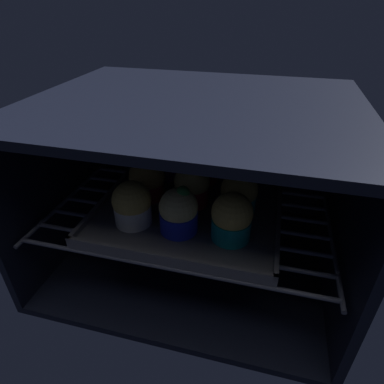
{
  "coord_description": "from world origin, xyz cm",
  "views": [
    {
      "loc": [
        13.67,
        -32.45,
        51.67
      ],
      "look_at": [
        0.0,
        20.49,
        17.52
      ],
      "focal_mm": 30.07,
      "sensor_mm": 36.0,
      "label": 1
    }
  ],
  "objects_px": {
    "muffin_row1_col1": "(192,186)",
    "muffin_row2_col1": "(203,164)",
    "baking_tray": "(192,204)",
    "muffin_row0_col2": "(232,218)",
    "muffin_row2_col0": "(164,160)",
    "muffin_row1_col0": "(147,180)",
    "muffin_row2_col2": "(244,170)",
    "muffin_row0_col0": "(132,204)",
    "muffin_row1_col2": "(239,193)",
    "muffin_row0_col1": "(178,211)"
  },
  "relations": [
    {
      "from": "muffin_row0_col0",
      "to": "muffin_row2_col2",
      "type": "height_order",
      "value": "same"
    },
    {
      "from": "muffin_row0_col2",
      "to": "muffin_row2_col0",
      "type": "height_order",
      "value": "muffin_row0_col2"
    },
    {
      "from": "muffin_row2_col1",
      "to": "muffin_row0_col2",
      "type": "bearing_deg",
      "value": -63.17
    },
    {
      "from": "muffin_row0_col2",
      "to": "muffin_row1_col1",
      "type": "height_order",
      "value": "same"
    },
    {
      "from": "muffin_row0_col2",
      "to": "muffin_row2_col1",
      "type": "relative_size",
      "value": 0.94
    },
    {
      "from": "muffin_row2_col0",
      "to": "baking_tray",
      "type": "bearing_deg",
      "value": -45.69
    },
    {
      "from": "muffin_row0_col1",
      "to": "muffin_row1_col1",
      "type": "distance_m",
      "value": 0.09
    },
    {
      "from": "muffin_row0_col1",
      "to": "muffin_row0_col2",
      "type": "height_order",
      "value": "muffin_row0_col1"
    },
    {
      "from": "muffin_row2_col0",
      "to": "muffin_row2_col1",
      "type": "bearing_deg",
      "value": 0.41
    },
    {
      "from": "muffin_row2_col1",
      "to": "muffin_row1_col0",
      "type": "bearing_deg",
      "value": -135.32
    },
    {
      "from": "muffin_row0_col0",
      "to": "muffin_row2_col1",
      "type": "distance_m",
      "value": 0.2
    },
    {
      "from": "muffin_row2_col1",
      "to": "muffin_row0_col1",
      "type": "bearing_deg",
      "value": -90.82
    },
    {
      "from": "muffin_row2_col2",
      "to": "muffin_row0_col0",
      "type": "bearing_deg",
      "value": -134.82
    },
    {
      "from": "muffin_row1_col0",
      "to": "muffin_row2_col1",
      "type": "distance_m",
      "value": 0.13
    },
    {
      "from": "muffin_row2_col2",
      "to": "muffin_row2_col1",
      "type": "bearing_deg",
      "value": 178.63
    },
    {
      "from": "muffin_row2_col1",
      "to": "baking_tray",
      "type": "bearing_deg",
      "value": -90.59
    },
    {
      "from": "muffin_row0_col2",
      "to": "muffin_row1_col2",
      "type": "height_order",
      "value": "muffin_row0_col2"
    },
    {
      "from": "muffin_row0_col0",
      "to": "muffin_row1_col2",
      "type": "bearing_deg",
      "value": 26.14
    },
    {
      "from": "muffin_row0_col0",
      "to": "muffin_row2_col1",
      "type": "height_order",
      "value": "muffin_row2_col1"
    },
    {
      "from": "muffin_row2_col0",
      "to": "muffin_row2_col2",
      "type": "bearing_deg",
      "value": -0.49
    },
    {
      "from": "muffin_row1_col1",
      "to": "muffin_row2_col1",
      "type": "bearing_deg",
      "value": 90.43
    },
    {
      "from": "muffin_row1_col0",
      "to": "muffin_row1_col2",
      "type": "relative_size",
      "value": 1.08
    },
    {
      "from": "muffin_row2_col0",
      "to": "muffin_row1_col2",
      "type": "bearing_deg",
      "value": -27.13
    },
    {
      "from": "muffin_row0_col0",
      "to": "baking_tray",
      "type": "bearing_deg",
      "value": 46.48
    },
    {
      "from": "muffin_row0_col0",
      "to": "muffin_row1_col0",
      "type": "relative_size",
      "value": 0.96
    },
    {
      "from": "muffin_row1_col0",
      "to": "muffin_row0_col0",
      "type": "bearing_deg",
      "value": -86.29
    },
    {
      "from": "muffin_row1_col2",
      "to": "muffin_row2_col1",
      "type": "xyz_separation_m",
      "value": [
        -0.09,
        0.09,
        0.0
      ]
    },
    {
      "from": "muffin_row1_col1",
      "to": "muffin_row1_col2",
      "type": "xyz_separation_m",
      "value": [
        0.09,
        -0.0,
        -0.0
      ]
    },
    {
      "from": "muffin_row1_col0",
      "to": "muffin_row2_col0",
      "type": "relative_size",
      "value": 1.02
    },
    {
      "from": "muffin_row2_col0",
      "to": "muffin_row2_col1",
      "type": "xyz_separation_m",
      "value": [
        0.09,
        0.0,
        0.0
      ]
    },
    {
      "from": "muffin_row0_col2",
      "to": "muffin_row2_col1",
      "type": "distance_m",
      "value": 0.2
    },
    {
      "from": "muffin_row0_col1",
      "to": "muffin_row2_col0",
      "type": "relative_size",
      "value": 1.05
    },
    {
      "from": "muffin_row2_col0",
      "to": "muffin_row2_col2",
      "type": "relative_size",
      "value": 1.02
    },
    {
      "from": "muffin_row1_col0",
      "to": "muffin_row0_col1",
      "type": "bearing_deg",
      "value": -44.55
    },
    {
      "from": "muffin_row2_col2",
      "to": "muffin_row1_col0",
      "type": "bearing_deg",
      "value": -153.8
    },
    {
      "from": "muffin_row0_col1",
      "to": "muffin_row2_col1",
      "type": "bearing_deg",
      "value": 89.18
    },
    {
      "from": "muffin_row1_col2",
      "to": "muffin_row1_col0",
      "type": "bearing_deg",
      "value": 179.9
    },
    {
      "from": "baking_tray",
      "to": "muffin_row1_col0",
      "type": "height_order",
      "value": "muffin_row1_col0"
    },
    {
      "from": "muffin_row0_col1",
      "to": "muffin_row2_col1",
      "type": "relative_size",
      "value": 0.97
    },
    {
      "from": "muffin_row2_col0",
      "to": "muffin_row2_col2",
      "type": "distance_m",
      "value": 0.18
    },
    {
      "from": "muffin_row2_col2",
      "to": "muffin_row2_col0",
      "type": "bearing_deg",
      "value": 179.51
    },
    {
      "from": "muffin_row0_col0",
      "to": "muffin_row0_col2",
      "type": "height_order",
      "value": "muffin_row0_col2"
    },
    {
      "from": "muffin_row1_col0",
      "to": "muffin_row2_col2",
      "type": "bearing_deg",
      "value": 26.2
    },
    {
      "from": "muffin_row2_col0",
      "to": "muffin_row1_col1",
      "type": "bearing_deg",
      "value": -45.99
    },
    {
      "from": "muffin_row0_col1",
      "to": "muffin_row0_col2",
      "type": "xyz_separation_m",
      "value": [
        0.09,
        0.0,
        0.0
      ]
    },
    {
      "from": "muffin_row1_col1",
      "to": "muffin_row2_col0",
      "type": "relative_size",
      "value": 1.02
    },
    {
      "from": "muffin_row1_col2",
      "to": "muffin_row2_col0",
      "type": "relative_size",
      "value": 0.94
    },
    {
      "from": "muffin_row2_col1",
      "to": "muffin_row1_col2",
      "type": "bearing_deg",
      "value": -45.22
    },
    {
      "from": "muffin_row1_col0",
      "to": "muffin_row2_col0",
      "type": "xyz_separation_m",
      "value": [
        0.01,
        0.09,
        0.0
      ]
    },
    {
      "from": "muffin_row2_col2",
      "to": "muffin_row0_col2",
      "type": "bearing_deg",
      "value": -89.74
    }
  ]
}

